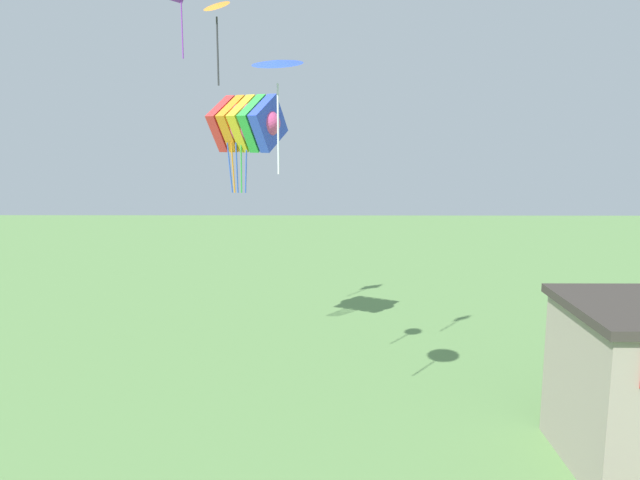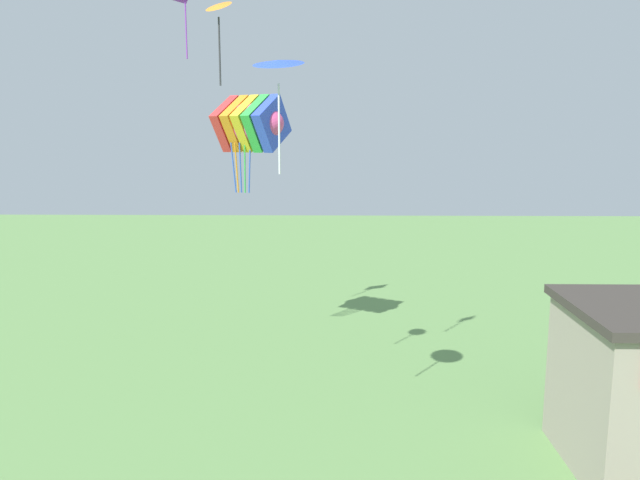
% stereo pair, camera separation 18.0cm
% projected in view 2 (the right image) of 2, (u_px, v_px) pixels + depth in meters
% --- Properties ---
extents(kite_rainbow_parafoil, '(3.52, 3.24, 3.74)m').
position_uv_depth(kite_rainbow_parafoil, '(251.00, 124.00, 23.84)').
color(kite_rainbow_parafoil, '#E54C8C').
extents(kite_orange_delta, '(0.97, 0.95, 2.27)m').
position_uv_depth(kite_orange_delta, '(219.00, 11.00, 16.56)').
color(kite_orange_delta, orange).
extents(kite_blue_delta, '(1.45, 1.44, 2.92)m').
position_uv_depth(kite_blue_delta, '(278.00, 64.00, 15.10)').
color(kite_blue_delta, blue).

